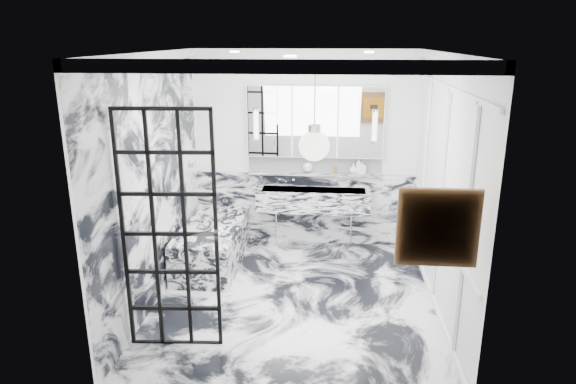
# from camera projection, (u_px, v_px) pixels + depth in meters

# --- Properties ---
(floor) EXTENTS (3.60, 3.60, 0.00)m
(floor) POSITION_uv_depth(u_px,v_px,m) (294.00, 298.00, 6.04)
(floor) COLOR silver
(floor) RESTS_ON ground
(ceiling) EXTENTS (3.60, 3.60, 0.00)m
(ceiling) POSITION_uv_depth(u_px,v_px,m) (295.00, 52.00, 5.23)
(ceiling) COLOR white
(ceiling) RESTS_ON wall_back
(wall_back) EXTENTS (3.60, 0.00, 3.60)m
(wall_back) POSITION_uv_depth(u_px,v_px,m) (304.00, 150.00, 7.35)
(wall_back) COLOR white
(wall_back) RESTS_ON floor
(wall_front) EXTENTS (3.60, 0.00, 3.60)m
(wall_front) POSITION_uv_depth(u_px,v_px,m) (277.00, 248.00, 3.92)
(wall_front) COLOR white
(wall_front) RESTS_ON floor
(wall_left) EXTENTS (0.00, 3.60, 3.60)m
(wall_left) POSITION_uv_depth(u_px,v_px,m) (153.00, 181.00, 5.77)
(wall_left) COLOR white
(wall_left) RESTS_ON floor
(wall_right) EXTENTS (0.00, 3.60, 3.60)m
(wall_right) POSITION_uv_depth(u_px,v_px,m) (443.00, 188.00, 5.50)
(wall_right) COLOR white
(wall_right) RESTS_ON floor
(marble_clad_back) EXTENTS (3.18, 0.05, 1.05)m
(marble_clad_back) POSITION_uv_depth(u_px,v_px,m) (304.00, 208.00, 7.58)
(marble_clad_back) COLOR silver
(marble_clad_back) RESTS_ON floor
(marble_clad_left) EXTENTS (0.02, 3.56, 2.68)m
(marble_clad_left) POSITION_uv_depth(u_px,v_px,m) (155.00, 186.00, 5.79)
(marble_clad_left) COLOR silver
(marble_clad_left) RESTS_ON floor
(panel_molding) EXTENTS (0.03, 3.40, 2.30)m
(panel_molding) POSITION_uv_depth(u_px,v_px,m) (441.00, 197.00, 5.53)
(panel_molding) COLOR white
(panel_molding) RESTS_ON floor
(soap_bottle_a) EXTENTS (0.11, 0.11, 0.23)m
(soap_bottle_a) POSITION_uv_depth(u_px,v_px,m) (359.00, 166.00, 7.25)
(soap_bottle_a) COLOR #8C5919
(soap_bottle_a) RESTS_ON ledge
(soap_bottle_b) EXTENTS (0.10, 0.10, 0.18)m
(soap_bottle_b) POSITION_uv_depth(u_px,v_px,m) (363.00, 167.00, 7.25)
(soap_bottle_b) COLOR #4C4C51
(soap_bottle_b) RESTS_ON ledge
(soap_bottle_c) EXTENTS (0.15, 0.15, 0.14)m
(soap_bottle_c) POSITION_uv_depth(u_px,v_px,m) (353.00, 169.00, 7.27)
(soap_bottle_c) COLOR silver
(soap_bottle_c) RESTS_ON ledge
(face_pot) EXTENTS (0.14, 0.14, 0.14)m
(face_pot) POSITION_uv_depth(u_px,v_px,m) (308.00, 167.00, 7.33)
(face_pot) COLOR white
(face_pot) RESTS_ON ledge
(amber_bottle) EXTENTS (0.04, 0.04, 0.10)m
(amber_bottle) POSITION_uv_depth(u_px,v_px,m) (335.00, 170.00, 7.30)
(amber_bottle) COLOR #8C5919
(amber_bottle) RESTS_ON ledge
(flower_vase) EXTENTS (0.08, 0.08, 0.12)m
(flower_vase) POSITION_uv_depth(u_px,v_px,m) (218.00, 242.00, 6.09)
(flower_vase) COLOR silver
(flower_vase) RESTS_ON bathtub
(crittall_door) EXTENTS (0.88, 0.10, 2.35)m
(crittall_door) POSITION_uv_depth(u_px,v_px,m) (170.00, 234.00, 4.82)
(crittall_door) COLOR black
(crittall_door) RESTS_ON floor
(artwork) EXTENTS (0.51, 0.05, 0.51)m
(artwork) POSITION_uv_depth(u_px,v_px,m) (438.00, 228.00, 3.80)
(artwork) COLOR #B77912
(artwork) RESTS_ON wall_front
(pendant_light) EXTENTS (0.25, 0.25, 0.25)m
(pendant_light) POSITION_uv_depth(u_px,v_px,m) (314.00, 146.00, 4.18)
(pendant_light) COLOR white
(pendant_light) RESTS_ON ceiling
(trough_sink) EXTENTS (1.60, 0.45, 0.30)m
(trough_sink) POSITION_uv_depth(u_px,v_px,m) (313.00, 200.00, 7.30)
(trough_sink) COLOR silver
(trough_sink) RESTS_ON wall_back
(ledge) EXTENTS (1.90, 0.14, 0.04)m
(ledge) POSITION_uv_depth(u_px,v_px,m) (314.00, 174.00, 7.36)
(ledge) COLOR silver
(ledge) RESTS_ON wall_back
(subway_tile) EXTENTS (1.90, 0.03, 0.23)m
(subway_tile) POSITION_uv_depth(u_px,v_px,m) (315.00, 164.00, 7.38)
(subway_tile) COLOR white
(subway_tile) RESTS_ON wall_back
(mirror_cabinet) EXTENTS (1.90, 0.16, 1.00)m
(mirror_cabinet) POSITION_uv_depth(u_px,v_px,m) (315.00, 122.00, 7.14)
(mirror_cabinet) COLOR white
(mirror_cabinet) RESTS_ON wall_back
(sconce_left) EXTENTS (0.07, 0.07, 0.40)m
(sconce_left) POSITION_uv_depth(u_px,v_px,m) (256.00, 125.00, 7.13)
(sconce_left) COLOR white
(sconce_left) RESTS_ON mirror_cabinet
(sconce_right) EXTENTS (0.07, 0.07, 0.40)m
(sconce_right) POSITION_uv_depth(u_px,v_px,m) (375.00, 126.00, 6.99)
(sconce_right) COLOR white
(sconce_right) RESTS_ON mirror_cabinet
(bathtub) EXTENTS (0.75, 1.65, 0.55)m
(bathtub) POSITION_uv_depth(u_px,v_px,m) (213.00, 244.00, 6.91)
(bathtub) COLOR silver
(bathtub) RESTS_ON floor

